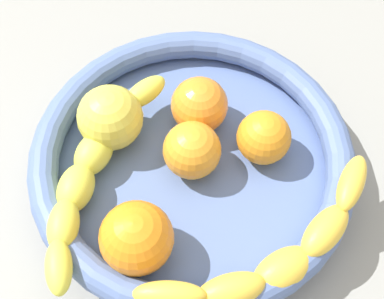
# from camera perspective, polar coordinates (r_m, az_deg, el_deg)

# --- Properties ---
(kitchen_counter) EXTENTS (1.20, 1.20, 0.03)m
(kitchen_counter) POSITION_cam_1_polar(r_m,az_deg,el_deg) (0.59, 0.00, -3.43)
(kitchen_counter) COLOR gray
(kitchen_counter) RESTS_ON ground
(fruit_bowl) EXTENTS (0.32, 0.32, 0.05)m
(fruit_bowl) POSITION_cam_1_polar(r_m,az_deg,el_deg) (0.55, 0.00, -1.39)
(fruit_bowl) COLOR #51699F
(fruit_bowl) RESTS_ON kitchen_counter
(banana_draped_left) EXTENTS (0.07, 0.25, 0.04)m
(banana_draped_left) POSITION_cam_1_polar(r_m,az_deg,el_deg) (0.53, -10.35, -2.12)
(banana_draped_left) COLOR #DFDF46
(banana_draped_left) RESTS_ON fruit_bowl
(banana_draped_right) EXTENTS (0.16, 0.21, 0.05)m
(banana_draped_right) POSITION_cam_1_polar(r_m,az_deg,el_deg) (0.49, 8.77, -10.94)
(banana_draped_right) COLOR yellow
(banana_draped_right) RESTS_ON fruit_bowl
(orange_front) EXTENTS (0.06, 0.06, 0.06)m
(orange_front) POSITION_cam_1_polar(r_m,az_deg,el_deg) (0.53, -0.01, -0.08)
(orange_front) COLOR orange
(orange_front) RESTS_ON fruit_bowl
(orange_mid_left) EXTENTS (0.05, 0.05, 0.05)m
(orange_mid_left) POSITION_cam_1_polar(r_m,az_deg,el_deg) (0.55, 7.44, 1.24)
(orange_mid_left) COLOR orange
(orange_mid_left) RESTS_ON fruit_bowl
(orange_mid_right) EXTENTS (0.06, 0.06, 0.06)m
(orange_mid_right) POSITION_cam_1_polar(r_m,az_deg,el_deg) (0.56, 0.77, 4.61)
(orange_mid_right) COLOR orange
(orange_mid_right) RESTS_ON fruit_bowl
(orange_rear) EXTENTS (0.07, 0.07, 0.07)m
(orange_rear) POSITION_cam_1_polar(r_m,az_deg,el_deg) (0.49, -5.77, -9.10)
(orange_rear) COLOR orange
(orange_rear) RESTS_ON fruit_bowl
(apple_yellow) EXTENTS (0.07, 0.07, 0.07)m
(apple_yellow) POSITION_cam_1_polar(r_m,az_deg,el_deg) (0.55, -8.57, 3.12)
(apple_yellow) COLOR #DDD249
(apple_yellow) RESTS_ON fruit_bowl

